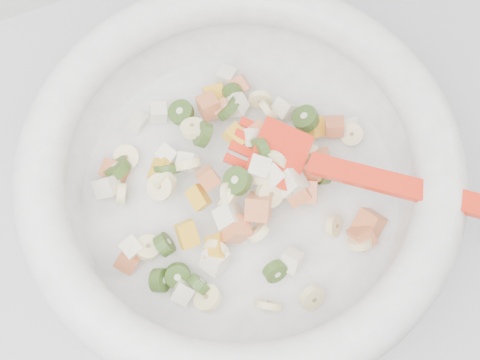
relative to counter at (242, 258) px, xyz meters
name	(u,v)px	position (x,y,z in m)	size (l,w,h in m)	color
counter	(242,258)	(0.00, 0.00, 0.00)	(2.00, 0.60, 0.90)	#A9A8AE
mixing_bowl	(240,174)	(-0.02, -0.05, 0.51)	(0.43, 0.42, 0.12)	white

